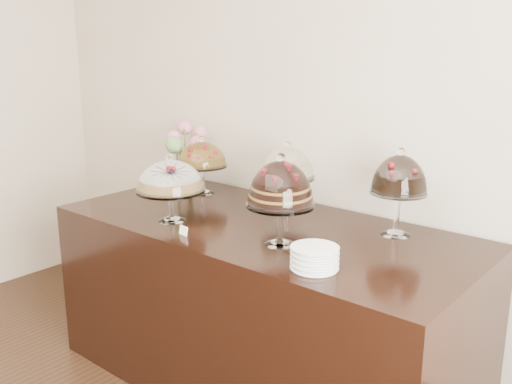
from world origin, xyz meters
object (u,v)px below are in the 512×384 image
Objects in this scene: cake_stand_fruit_tart at (202,157)px; plate_stack at (315,258)px; cake_stand_choco_layer at (281,187)px; cake_stand_dark_choco at (399,178)px; flower_vase at (185,150)px; cake_stand_sugar_sponge at (170,179)px; cake_stand_cheesecake at (287,166)px; display_counter at (262,305)px.

cake_stand_fruit_tart is 1.84× the size of plate_stack.
cake_stand_dark_choco is at bearing 53.43° from cake_stand_choco_layer.
cake_stand_fruit_tart is 0.23m from flower_vase.
cake_stand_choco_layer is (0.65, 0.08, 0.05)m from cake_stand_sugar_sponge.
cake_stand_fruit_tart reaches higher than cake_stand_sugar_sponge.
cake_stand_cheesecake is 2.02× the size of plate_stack.
flower_vase reaches higher than plate_stack.
cake_stand_dark_choco is 1.20× the size of cake_stand_fruit_tart.
plate_stack is at bearing -25.12° from cake_stand_fruit_tart.
flower_vase is at bearing 179.20° from cake_stand_dark_choco.
cake_stand_choco_layer reaches higher than cake_stand_sugar_sponge.
cake_stand_choco_layer and cake_stand_dark_choco have the same top height.
cake_stand_sugar_sponge is 0.96m from plate_stack.
cake_stand_dark_choco is (0.60, 0.29, 0.73)m from display_counter.
cake_stand_cheesecake is at bearing 56.05° from cake_stand_sugar_sponge.
cake_stand_cheesecake reaches higher than plate_stack.
flower_vase is at bearing 163.89° from cake_stand_fruit_tart.
display_counter is 6.18× the size of cake_stand_sugar_sponge.
cake_stand_fruit_tart reaches higher than plate_stack.
cake_stand_fruit_tart is at bearing -177.64° from cake_stand_cheesecake.
cake_stand_choco_layer reaches higher than display_counter.
cake_stand_cheesecake is at bearing 2.36° from cake_stand_fruit_tart.
flower_vase is at bearing 177.47° from cake_stand_cheesecake.
cake_stand_cheesecake is (-0.30, 0.45, -0.02)m from cake_stand_choco_layer.
flower_vase reaches higher than display_counter.
flower_vase reaches higher than cake_stand_fruit_tart.
cake_stand_cheesecake is 0.63m from cake_stand_fruit_tart.
cake_stand_dark_choco reaches higher than display_counter.
display_counter is 0.99m from cake_stand_dark_choco.
cake_stand_choco_layer is 1.09× the size of cake_stand_cheesecake.
cake_stand_dark_choco reaches higher than flower_vase.
cake_stand_sugar_sponge is 1.14m from cake_stand_dark_choco.
cake_stand_sugar_sponge is at bearing -123.95° from cake_stand_cheesecake.
cake_stand_choco_layer is (0.25, -0.18, 0.72)m from display_counter.
display_counter is 0.78m from cake_stand_choco_layer.
cake_stand_dark_choco is (0.65, 0.02, 0.03)m from cake_stand_cheesecake.
cake_stand_dark_choco is 1.28m from cake_stand_fruit_tart.
plate_stack is at bearing -45.41° from cake_stand_cheesecake.
plate_stack is (0.29, -0.15, -0.22)m from cake_stand_choco_layer.
cake_stand_dark_choco is at bearing 25.70° from display_counter.
cake_stand_sugar_sponge is 1.83× the size of plate_stack.
cake_stand_choco_layer reaches higher than cake_stand_fruit_tart.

